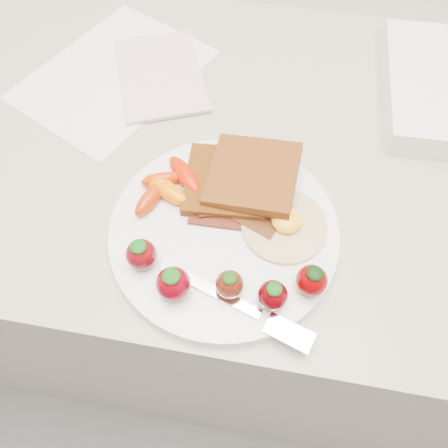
# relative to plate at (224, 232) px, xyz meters

# --- Properties ---
(counter) EXTENTS (2.00, 0.60, 0.90)m
(counter) POSITION_rel_plate_xyz_m (0.03, 0.16, -0.46)
(counter) COLOR gray
(counter) RESTS_ON ground
(plate) EXTENTS (0.27, 0.27, 0.02)m
(plate) POSITION_rel_plate_xyz_m (0.00, 0.00, 0.00)
(plate) COLOR white
(plate) RESTS_ON counter
(toast_lower) EXTENTS (0.11, 0.11, 0.01)m
(toast_lower) POSITION_rel_plate_xyz_m (-0.01, 0.06, 0.02)
(toast_lower) COLOR #421D09
(toast_lower) RESTS_ON plate
(toast_upper) EXTENTS (0.11, 0.11, 0.02)m
(toast_upper) POSITION_rel_plate_xyz_m (0.02, 0.07, 0.03)
(toast_upper) COLOR #421F05
(toast_upper) RESTS_ON toast_lower
(fried_egg) EXTENTS (0.11, 0.11, 0.02)m
(fried_egg) POSITION_rel_plate_xyz_m (0.07, 0.02, 0.01)
(fried_egg) COLOR beige
(fried_egg) RESTS_ON plate
(bacon_strips) EXTENTS (0.11, 0.06, 0.01)m
(bacon_strips) POSITION_rel_plate_xyz_m (0.01, 0.02, 0.01)
(bacon_strips) COLOR #300306
(bacon_strips) RESTS_ON plate
(baby_carrots) EXTENTS (0.08, 0.10, 0.02)m
(baby_carrots) POSITION_rel_plate_xyz_m (-0.08, 0.04, 0.02)
(baby_carrots) COLOR #C52D00
(baby_carrots) RESTS_ON plate
(strawberries) EXTENTS (0.22, 0.06, 0.04)m
(strawberries) POSITION_rel_plate_xyz_m (0.01, -0.07, 0.03)
(strawberries) COLOR #5E050D
(strawberries) RESTS_ON plate
(fork) EXTENTS (0.18, 0.08, 0.00)m
(fork) POSITION_rel_plate_xyz_m (0.04, -0.09, 0.01)
(fork) COLOR silver
(fork) RESTS_ON plate
(paper_sheet) EXTENTS (0.30, 0.33, 0.00)m
(paper_sheet) POSITION_rel_plate_xyz_m (-0.21, 0.24, -0.01)
(paper_sheet) COLOR white
(paper_sheet) RESTS_ON counter
(notepad) EXTENTS (0.18, 0.21, 0.01)m
(notepad) POSITION_rel_plate_xyz_m (-0.14, 0.25, -0.00)
(notepad) COLOR beige
(notepad) RESTS_ON paper_sheet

